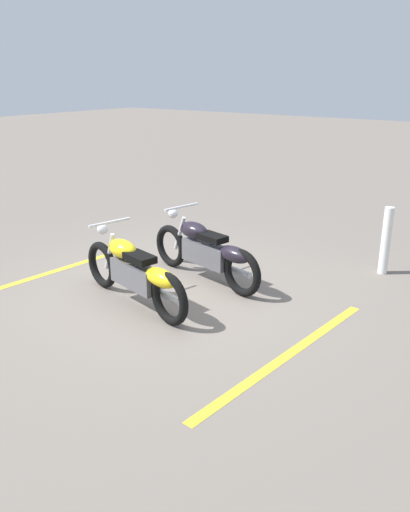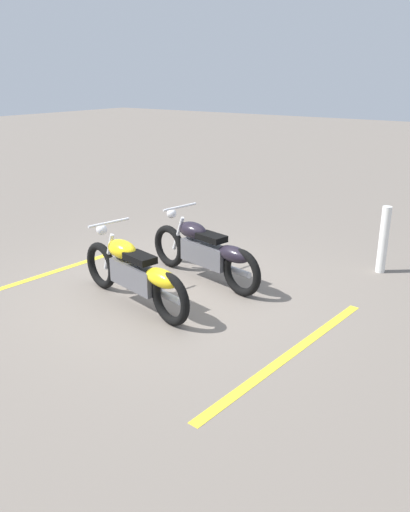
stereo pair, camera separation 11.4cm
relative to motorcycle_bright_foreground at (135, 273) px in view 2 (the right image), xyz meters
name	(u,v)px [view 2 (the right image)]	position (x,y,z in m)	size (l,w,h in m)	color
ground_plane	(170,291)	(0.05, 0.63, -0.46)	(60.00, 60.00, 0.00)	slate
motorcycle_bright_foreground	(135,273)	(0.00, 0.00, 0.00)	(2.20, 0.72, 1.04)	black
motorcycle_dark_foreground	(206,251)	(0.23, 1.24, 0.00)	(2.21, 0.70, 1.04)	black
bollard_post	(384,240)	(2.21, 3.10, 0.06)	(0.14, 0.14, 1.04)	white
parking_stripe_near	(35,278)	(-1.91, -0.17, -0.46)	(3.20, 0.12, 0.01)	yellow
parking_stripe_mid	(290,354)	(2.22, 0.04, -0.46)	(3.20, 0.12, 0.01)	yellow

